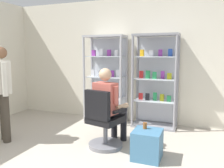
{
  "coord_description": "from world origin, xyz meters",
  "views": [
    {
      "loc": [
        1.39,
        -1.98,
        1.53
      ],
      "look_at": [
        -0.0,
        1.67,
        1.0
      ],
      "focal_mm": 37.08,
      "sensor_mm": 36.0,
      "label": 1
    }
  ],
  "objects_px": {
    "office_chair": "(103,124)",
    "display_cabinet_left": "(106,78)",
    "seated_shopkeeper": "(109,103)",
    "storage_crate": "(147,144)",
    "tea_glass": "(145,126)",
    "standing_customer": "(3,88)",
    "display_cabinet_right": "(156,80)"
  },
  "relations": [
    {
      "from": "display_cabinet_left",
      "to": "standing_customer",
      "type": "distance_m",
      "value": 2.13
    },
    {
      "from": "seated_shopkeeper",
      "to": "standing_customer",
      "type": "bearing_deg",
      "value": -164.77
    },
    {
      "from": "office_chair",
      "to": "seated_shopkeeper",
      "type": "height_order",
      "value": "seated_shopkeeper"
    },
    {
      "from": "seated_shopkeeper",
      "to": "storage_crate",
      "type": "relative_size",
      "value": 3.09
    },
    {
      "from": "display_cabinet_right",
      "to": "seated_shopkeeper",
      "type": "relative_size",
      "value": 1.47
    },
    {
      "from": "seated_shopkeeper",
      "to": "display_cabinet_left",
      "type": "bearing_deg",
      "value": 114.05
    },
    {
      "from": "seated_shopkeeper",
      "to": "office_chair",
      "type": "bearing_deg",
      "value": -103.73
    },
    {
      "from": "display_cabinet_left",
      "to": "office_chair",
      "type": "relative_size",
      "value": 1.98
    },
    {
      "from": "display_cabinet_right",
      "to": "seated_shopkeeper",
      "type": "bearing_deg",
      "value": -112.19
    },
    {
      "from": "display_cabinet_right",
      "to": "standing_customer",
      "type": "bearing_deg",
      "value": -142.31
    },
    {
      "from": "seated_shopkeeper",
      "to": "storage_crate",
      "type": "xyz_separation_m",
      "value": [
        0.7,
        -0.28,
        -0.5
      ]
    },
    {
      "from": "display_cabinet_left",
      "to": "storage_crate",
      "type": "height_order",
      "value": "display_cabinet_left"
    },
    {
      "from": "tea_glass",
      "to": "storage_crate",
      "type": "bearing_deg",
      "value": -52.46
    },
    {
      "from": "tea_glass",
      "to": "standing_customer",
      "type": "xyz_separation_m",
      "value": [
        -2.41,
        -0.27,
        0.47
      ]
    },
    {
      "from": "office_chair",
      "to": "storage_crate",
      "type": "distance_m",
      "value": 0.78
    },
    {
      "from": "display_cabinet_left",
      "to": "tea_glass",
      "type": "distance_m",
      "value": 2.0
    },
    {
      "from": "display_cabinet_right",
      "to": "seated_shopkeeper",
      "type": "xyz_separation_m",
      "value": [
        -0.52,
        -1.29,
        -0.25
      ]
    },
    {
      "from": "display_cabinet_right",
      "to": "standing_customer",
      "type": "xyz_separation_m",
      "value": [
        -2.29,
        -1.77,
        -0.03
      ]
    },
    {
      "from": "display_cabinet_left",
      "to": "seated_shopkeeper",
      "type": "distance_m",
      "value": 1.43
    },
    {
      "from": "storage_crate",
      "to": "display_cabinet_right",
      "type": "bearing_deg",
      "value": 96.54
    },
    {
      "from": "display_cabinet_left",
      "to": "display_cabinet_right",
      "type": "distance_m",
      "value": 1.1
    },
    {
      "from": "storage_crate",
      "to": "tea_glass",
      "type": "relative_size",
      "value": 4.57
    },
    {
      "from": "standing_customer",
      "to": "storage_crate",
      "type": "bearing_deg",
      "value": 4.6
    },
    {
      "from": "tea_glass",
      "to": "display_cabinet_left",
      "type": "bearing_deg",
      "value": 129.26
    },
    {
      "from": "storage_crate",
      "to": "tea_glass",
      "type": "height_order",
      "value": "tea_glass"
    },
    {
      "from": "seated_shopkeeper",
      "to": "standing_customer",
      "type": "distance_m",
      "value": 1.84
    },
    {
      "from": "display_cabinet_right",
      "to": "tea_glass",
      "type": "height_order",
      "value": "display_cabinet_right"
    },
    {
      "from": "office_chair",
      "to": "display_cabinet_left",
      "type": "bearing_deg",
      "value": 110.33
    },
    {
      "from": "office_chair",
      "to": "tea_glass",
      "type": "distance_m",
      "value": 0.69
    },
    {
      "from": "storage_crate",
      "to": "standing_customer",
      "type": "bearing_deg",
      "value": -175.4
    },
    {
      "from": "display_cabinet_right",
      "to": "display_cabinet_left",
      "type": "bearing_deg",
      "value": 179.92
    },
    {
      "from": "seated_shopkeeper",
      "to": "storage_crate",
      "type": "distance_m",
      "value": 0.91
    }
  ]
}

